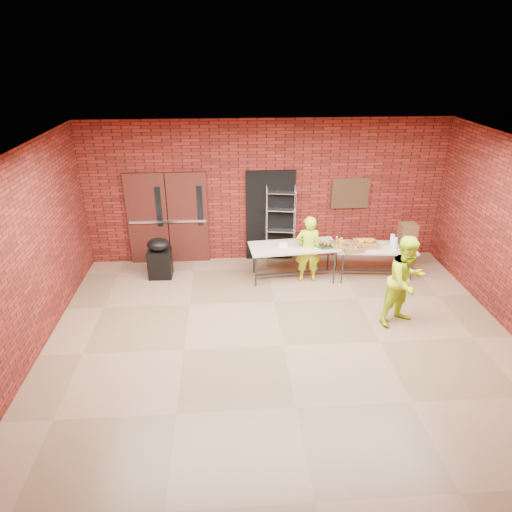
{
  "coord_description": "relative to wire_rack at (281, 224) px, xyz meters",
  "views": [
    {
      "loc": [
        -0.88,
        -6.25,
        4.61
      ],
      "look_at": [
        -0.36,
        1.4,
        1.02
      ],
      "focal_mm": 32.0,
      "sensor_mm": 36.0,
      "label": 1
    }
  ],
  "objects": [
    {
      "name": "room",
      "position": [
        -0.32,
        -3.32,
        0.71
      ],
      "size": [
        8.08,
        7.08,
        3.28
      ],
      "color": "brown",
      "rests_on": "ground"
    },
    {
      "name": "double_doors",
      "position": [
        -2.52,
        0.12,
        0.16
      ],
      "size": [
        1.78,
        0.12,
        2.1
      ],
      "color": "#431413",
      "rests_on": "room"
    },
    {
      "name": "dark_doorway",
      "position": [
        -0.22,
        0.14,
        0.16
      ],
      "size": [
        1.1,
        0.06,
        2.1
      ],
      "primitive_type": "cube",
      "color": "black",
      "rests_on": "room"
    },
    {
      "name": "bronze_plaque",
      "position": [
        1.58,
        0.13,
        0.66
      ],
      "size": [
        0.85,
        0.04,
        0.7
      ],
      "primitive_type": "cube",
      "color": "#422D1A",
      "rests_on": "room"
    },
    {
      "name": "wire_rack",
      "position": [
        0.0,
        0.0,
        0.0
      ],
      "size": [
        0.68,
        0.32,
        1.79
      ],
      "primitive_type": null,
      "rotation": [
        0.0,
        0.0,
        -0.17
      ],
      "color": "silver",
      "rests_on": "room"
    },
    {
      "name": "table_left",
      "position": [
        0.17,
        -0.91,
        -0.2
      ],
      "size": [
        1.91,
        0.93,
        0.76
      ],
      "rotation": [
        0.0,
        0.0,
        0.09
      ],
      "color": "#C0B292",
      "rests_on": "room"
    },
    {
      "name": "table_right",
      "position": [
        1.92,
        -0.93,
        -0.26
      ],
      "size": [
        1.75,
        0.87,
        0.69
      ],
      "rotation": [
        0.0,
        0.0,
        -0.11
      ],
      "color": "#C0B292",
      "rests_on": "room"
    },
    {
      "name": "basket_bananas",
      "position": [
        1.19,
        -0.97,
        -0.13
      ],
      "size": [
        0.49,
        0.38,
        0.15
      ],
      "color": "#AA7744",
      "rests_on": "table_right"
    },
    {
      "name": "basket_oranges",
      "position": [
        1.71,
        -0.9,
        -0.14
      ],
      "size": [
        0.48,
        0.37,
        0.15
      ],
      "color": "#AA7744",
      "rests_on": "table_right"
    },
    {
      "name": "basket_apples",
      "position": [
        1.39,
        -1.07,
        -0.15
      ],
      "size": [
        0.41,
        0.32,
        0.13
      ],
      "color": "#AA7744",
      "rests_on": "table_right"
    },
    {
      "name": "muffin_tray",
      "position": [
        0.81,
        -0.98,
        -0.09
      ],
      "size": [
        0.37,
        0.37,
        0.09
      ],
      "color": "#134A21",
      "rests_on": "table_left"
    },
    {
      "name": "napkin_box",
      "position": [
        -0.06,
        -0.91,
        -0.1
      ],
      "size": [
        0.19,
        0.12,
        0.06
      ],
      "primitive_type": "cube",
      "color": "white",
      "rests_on": "table_left"
    },
    {
      "name": "coffee_dispenser",
      "position": [
        2.63,
        -0.79,
        0.03
      ],
      "size": [
        0.34,
        0.31,
        0.45
      ],
      "primitive_type": "cube",
      "color": "#502E1B",
      "rests_on": "table_right"
    },
    {
      "name": "cup_stack_front",
      "position": [
        2.26,
        -1.09,
        -0.07
      ],
      "size": [
        0.09,
        0.09,
        0.27
      ],
      "primitive_type": "cylinder",
      "color": "white",
      "rests_on": "table_right"
    },
    {
      "name": "cup_stack_mid",
      "position": [
        2.27,
        -1.1,
        -0.09
      ],
      "size": [
        0.07,
        0.07,
        0.22
      ],
      "primitive_type": "cylinder",
      "color": "white",
      "rests_on": "table_right"
    },
    {
      "name": "cup_stack_back",
      "position": [
        2.27,
        -0.91,
        -0.07
      ],
      "size": [
        0.09,
        0.09,
        0.27
      ],
      "primitive_type": "cylinder",
      "color": "white",
      "rests_on": "table_right"
    },
    {
      "name": "covered_grill",
      "position": [
        -2.67,
        -0.65,
        -0.45
      ],
      "size": [
        0.5,
        0.42,
        0.89
      ],
      "rotation": [
        0.0,
        0.0,
        -0.02
      ],
      "color": "black",
      "rests_on": "room"
    },
    {
      "name": "volunteer_woman",
      "position": [
        0.46,
        -1.03,
        -0.17
      ],
      "size": [
        0.54,
        0.37,
        1.45
      ],
      "primitive_type": "imported",
      "rotation": [
        0.0,
        0.0,
        3.1
      ],
      "color": "#BDE018",
      "rests_on": "room"
    },
    {
      "name": "volunteer_man",
      "position": [
        1.89,
        -2.73,
        -0.06
      ],
      "size": [
        1.0,
        0.91,
        1.67
      ],
      "primitive_type": "imported",
      "rotation": [
        0.0,
        0.0,
        0.43
      ],
      "color": "#BDE018",
      "rests_on": "room"
    }
  ]
}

